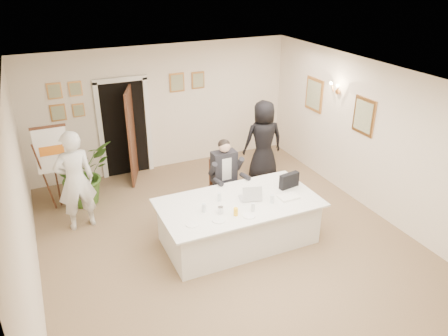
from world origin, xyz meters
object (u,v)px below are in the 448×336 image
object	(u,v)px
flip_chart	(56,172)
standing_woman	(263,140)
potted_palm	(82,174)
paper_stack	(288,197)
laptop_bag	(289,180)
oj_glass	(236,212)
seated_man	(225,176)
standing_man	(75,181)
conference_table	(239,221)
steel_jug	(221,210)
laptop	(249,191)

from	to	relation	value
flip_chart	standing_woman	distance (m)	4.25
potted_palm	paper_stack	xyz separation A→B (m)	(3.01, -2.72, 0.17)
laptop_bag	potted_palm	bearing A→B (deg)	134.11
potted_palm	oj_glass	bearing A→B (deg)	-55.58
oj_glass	standing_woman	bearing A→B (deg)	52.66
seated_man	oj_glass	bearing A→B (deg)	-104.17
laptop_bag	paper_stack	xyz separation A→B (m)	(-0.21, -0.32, -0.12)
standing_man	laptop_bag	world-z (taller)	standing_man
flip_chart	standing_man	size ratio (longest dim) A/B	0.91
standing_man	conference_table	bearing A→B (deg)	139.26
potted_palm	steel_jug	bearing A→B (deg)	-56.77
laptop	oj_glass	size ratio (longest dim) A/B	2.70
potted_palm	oj_glass	xyz separation A→B (m)	(1.96, -2.86, 0.22)
laptop	conference_table	bearing A→B (deg)	-153.39
conference_table	laptop_bag	bearing A→B (deg)	5.57
oj_glass	conference_table	bearing A→B (deg)	57.16
seated_man	paper_stack	size ratio (longest dim) A/B	4.35
conference_table	standing_woman	xyz separation A→B (m)	(1.56, 2.00, 0.49)
potted_palm	paper_stack	world-z (taller)	potted_palm
paper_stack	standing_man	bearing A→B (deg)	150.46
seated_man	laptop_bag	size ratio (longest dim) A/B	3.88
flip_chart	standing_man	distance (m)	0.87
seated_man	laptop_bag	bearing A→B (deg)	-46.26
conference_table	oj_glass	world-z (taller)	oj_glass
seated_man	potted_palm	size ratio (longest dim) A/B	1.18
conference_table	oj_glass	size ratio (longest dim) A/B	20.44
potted_palm	paper_stack	bearing A→B (deg)	-42.11
potted_palm	laptop_bag	size ratio (longest dim) A/B	3.29
flip_chart	potted_palm	bearing A→B (deg)	9.86
seated_man	laptop	size ratio (longest dim) A/B	4.16
conference_table	steel_jug	world-z (taller)	steel_jug
seated_man	paper_stack	bearing A→B (deg)	-61.38
oj_glass	steel_jug	bearing A→B (deg)	140.01
standing_woman	seated_man	bearing A→B (deg)	44.23
paper_stack	steel_jug	distance (m)	1.24
oj_glass	laptop_bag	bearing A→B (deg)	20.07
seated_man	standing_man	size ratio (longest dim) A/B	0.79
standing_man	standing_woman	xyz separation A→B (m)	(3.95, 0.40, -0.05)
potted_palm	steel_jug	xyz separation A→B (m)	(1.77, -2.70, 0.21)
standing_woman	laptop	world-z (taller)	standing_woman
standing_woman	potted_palm	bearing A→B (deg)	1.48
oj_glass	steel_jug	world-z (taller)	oj_glass
laptop_bag	flip_chart	bearing A→B (deg)	138.69
seated_man	steel_jug	xyz separation A→B (m)	(-0.65, -1.26, 0.10)
flip_chart	potted_palm	size ratio (longest dim) A/B	1.36
standing_man	laptop_bag	size ratio (longest dim) A/B	4.91
oj_glass	steel_jug	size ratio (longest dim) A/B	1.18
seated_man	oj_glass	size ratio (longest dim) A/B	11.24
standing_woman	steel_jug	xyz separation A→B (m)	(-1.99, -2.20, -0.05)
standing_man	steel_jug	size ratio (longest dim) A/B	16.83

